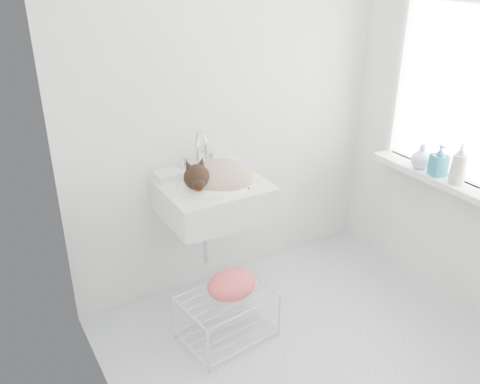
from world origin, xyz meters
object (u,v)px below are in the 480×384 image
bottle_b (436,175)px  bottle_c (419,168)px  sink (213,183)px  bottle_a (455,183)px  wire_rack (227,317)px  cat (216,178)px

bottle_b → bottle_c: size_ratio=1.23×
sink → bottle_a: size_ratio=2.91×
bottle_a → bottle_c: (0.00, 0.27, 0.00)m
sink → wire_rack: sink is taller
cat → bottle_c: 1.32m
wire_rack → sink: bearing=73.3°
bottle_a → bottle_b: bearing=90.0°
sink → wire_rack: 0.79m
wire_rack → bottle_c: (1.36, -0.09, 0.70)m
bottle_c → bottle_a: bearing=-90.0°
cat → bottle_a: bearing=-24.7°
wire_rack → bottle_b: bottle_b is taller
bottle_b → bottle_c: bearing=90.0°
sink → cat: size_ratio=1.34×
bottle_a → bottle_c: 0.27m
sink → bottle_a: sink is taller
cat → bottle_b: cat is taller
cat → wire_rack: bearing=-104.5°
cat → wire_rack: (-0.12, -0.34, -0.74)m
sink → bottle_c: (1.26, -0.45, 0.00)m
bottle_a → sink: bearing=150.1°
bottle_a → bottle_c: bottle_a is taller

